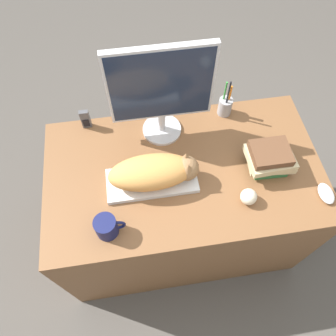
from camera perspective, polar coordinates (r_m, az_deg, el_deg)
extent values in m
plane|color=#4C4742|center=(2.14, 3.78, -19.60)|extent=(12.00, 12.00, 0.00)
cube|color=brown|center=(1.88, 2.31, -6.18)|extent=(1.31, 0.75, 0.76)
cube|color=silver|center=(1.50, -2.81, -2.24)|extent=(0.41, 0.17, 0.02)
ellipsoid|color=#D18C47|center=(1.43, -2.94, -0.74)|extent=(0.38, 0.17, 0.13)
sphere|color=olive|center=(1.45, 3.38, -0.03)|extent=(0.11, 0.11, 0.11)
cone|color=olive|center=(1.39, 3.71, 0.11)|extent=(0.04, 0.04, 0.05)
cone|color=olive|center=(1.42, 3.29, 2.04)|extent=(0.04, 0.04, 0.05)
cylinder|color=#B7B7BC|center=(1.67, -1.06, 6.74)|extent=(0.19, 0.19, 0.02)
cylinder|color=#B7B7BC|center=(1.62, -1.10, 8.21)|extent=(0.04, 0.04, 0.12)
cube|color=#B7B7BC|center=(1.43, -1.27, 14.31)|extent=(0.46, 0.03, 0.39)
cube|color=#192338|center=(1.43, -1.22, 14.06)|extent=(0.44, 0.01, 0.37)
ellipsoid|color=silver|center=(1.63, 25.82, -4.01)|extent=(0.07, 0.11, 0.03)
cylinder|color=#141947|center=(1.39, -10.71, -10.04)|extent=(0.09, 0.09, 0.10)
torus|color=#141947|center=(1.39, -8.78, -9.82)|extent=(0.07, 0.01, 0.07)
cylinder|color=#939399|center=(1.74, 9.89, 10.52)|extent=(0.07, 0.07, 0.10)
cylinder|color=orange|center=(1.70, 10.68, 12.07)|extent=(0.01, 0.01, 0.14)
cylinder|color=#338C38|center=(1.69, 9.80, 12.44)|extent=(0.01, 0.01, 0.17)
cylinder|color=black|center=(1.66, 10.36, 12.11)|extent=(0.01, 0.01, 0.20)
sphere|color=beige|center=(1.48, 13.86, -4.88)|extent=(0.07, 0.07, 0.07)
cube|color=#4C4C51|center=(1.70, -14.17, 8.27)|extent=(0.05, 0.02, 0.11)
cube|color=black|center=(1.70, -14.04, 7.60)|extent=(0.03, 0.00, 0.05)
cube|color=#2D6B38|center=(1.61, 17.07, 0.37)|extent=(0.16, 0.12, 0.04)
cube|color=#C6B284|center=(1.58, 17.50, 0.91)|extent=(0.22, 0.14, 0.03)
cube|color=#C6B284|center=(1.55, 17.32, 1.82)|extent=(0.21, 0.18, 0.04)
cube|color=brown|center=(1.52, 17.44, 2.54)|extent=(0.17, 0.15, 0.04)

